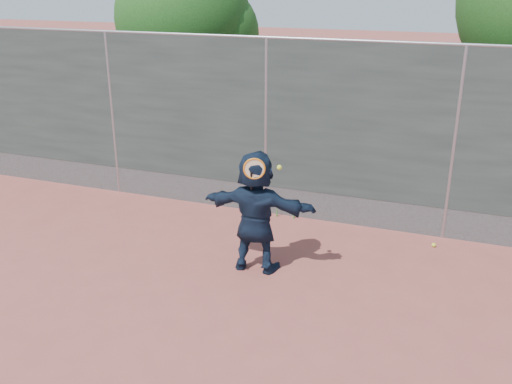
% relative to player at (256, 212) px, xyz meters
% --- Properties ---
extents(ground, '(80.00, 80.00, 0.00)m').
position_rel_player_xyz_m(ground, '(-0.55, -1.51, -0.87)').
color(ground, '#9E4C42').
rests_on(ground, ground).
extents(player, '(1.63, 0.56, 1.74)m').
position_rel_player_xyz_m(player, '(0.00, 0.00, 0.00)').
color(player, '#142237').
rests_on(player, ground).
extents(ball_ground, '(0.07, 0.07, 0.07)m').
position_rel_player_xyz_m(ball_ground, '(2.34, 1.57, -0.84)').
color(ball_ground, '#C7D42F').
rests_on(ball_ground, ground).
extents(fence, '(20.00, 0.06, 3.03)m').
position_rel_player_xyz_m(fence, '(-0.55, 1.99, 0.71)').
color(fence, '#38423D').
rests_on(fence, ground).
extents(swing_action, '(0.49, 0.19, 0.51)m').
position_rel_player_xyz_m(swing_action, '(0.08, -0.19, 0.68)').
color(swing_action, orange).
rests_on(swing_action, ground).
extents(tree_left, '(3.15, 3.00, 4.53)m').
position_rel_player_xyz_m(tree_left, '(-3.40, 5.05, 2.07)').
color(tree_left, '#382314').
rests_on(tree_left, ground).
extents(weed_clump, '(0.68, 0.07, 0.30)m').
position_rel_player_xyz_m(weed_clump, '(-0.26, 1.88, -0.74)').
color(weed_clump, '#387226').
rests_on(weed_clump, ground).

